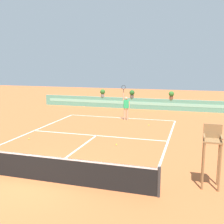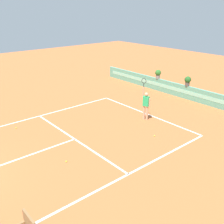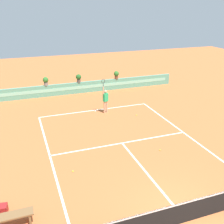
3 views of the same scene
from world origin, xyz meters
name	(u,v)px [view 1 (image 1 of 3)]	position (x,y,z in m)	size (l,w,h in m)	color
ground_plane	(94,137)	(0.00, 6.00, 0.00)	(60.00, 60.00, 0.00)	#BC6033
court_lines	(98,134)	(0.00, 6.72, 0.00)	(8.32, 11.94, 0.01)	white
net	(35,166)	(0.00, 0.00, 0.51)	(8.92, 0.10, 1.00)	#333333
back_wall_barrier	(133,103)	(0.00, 16.39, 0.50)	(18.00, 0.21, 1.00)	#599E84
umpire_chair	(212,149)	(5.98, 1.26, 1.34)	(0.60, 0.60, 2.14)	olive
tennis_player	(126,106)	(0.60, 11.15, 1.05)	(0.59, 0.33, 2.58)	tan
tennis_ball_near_baseline	(149,125)	(2.51, 9.86, 0.03)	(0.07, 0.07, 0.07)	#CCE033
tennis_ball_mid_court	(116,145)	(1.63, 4.91, 0.03)	(0.07, 0.07, 0.07)	#CCE033
tennis_ball_by_sideline	(29,139)	(-3.27, 4.55, 0.03)	(0.07, 0.07, 0.07)	#CCE033
potted_plant_left	(103,92)	(-2.98, 16.39, 1.41)	(0.48, 0.48, 0.72)	gray
potted_plant_centre	(132,93)	(-0.13, 16.39, 1.41)	(0.48, 0.48, 0.72)	#514C47
potted_plant_right	(171,95)	(3.42, 16.39, 1.41)	(0.48, 0.48, 0.72)	brown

